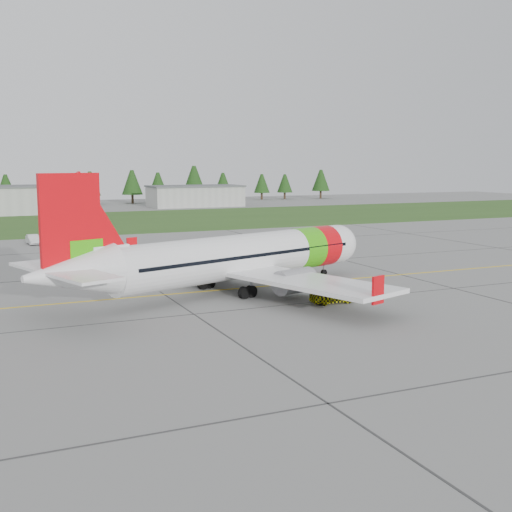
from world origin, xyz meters
name	(u,v)px	position (x,y,z in m)	size (l,w,h in m)	color
ground	(361,298)	(0.00, 0.00, 0.00)	(320.00, 320.00, 0.00)	gray
aircraft	(235,257)	(-8.82, 6.82, 3.08)	(34.02, 32.26, 10.66)	white
follow_me_car	(332,281)	(-3.44, -0.87, 1.84)	(1.48, 1.26, 3.69)	yellow
service_van	(33,229)	(-22.18, 49.81, 2.11)	(1.47, 1.39, 4.22)	silver
grass_strip	(135,220)	(0.00, 82.00, 0.01)	(320.00, 50.00, 0.03)	#30561E
taxi_guideline	(315,282)	(0.00, 8.00, 0.01)	(120.00, 0.25, 0.02)	gold
hangar_east	(195,197)	(25.00, 118.00, 2.60)	(24.00, 12.00, 5.20)	#A8A8A3
treeline	(87,187)	(0.00, 138.00, 5.00)	(160.00, 8.00, 10.00)	#1C3F14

